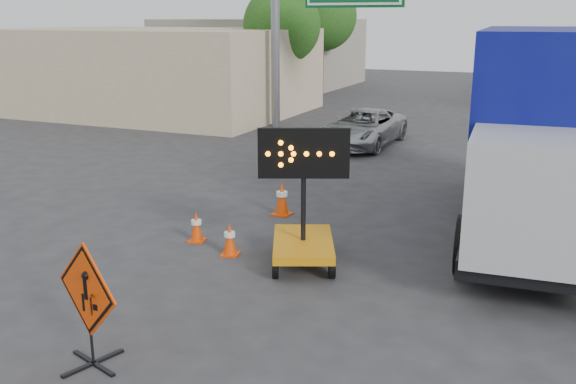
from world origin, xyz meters
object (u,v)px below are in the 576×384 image
Objects in this scene: construction_sign at (88,302)px; box_truck at (544,143)px; pickup_truck at (363,128)px; arrow_board at (303,235)px.

box_truck is (5.15, 8.47, 1.03)m from construction_sign.
construction_sign is 0.19× the size of box_truck.
pickup_truck is at bearing 112.27° from construction_sign.
box_truck is (6.41, -7.74, 1.30)m from pickup_truck.
box_truck is at bearing -47.65° from pickup_truck.
box_truck is at bearing 21.62° from arrow_board.
pickup_truck is (-2.48, 11.69, 0.06)m from arrow_board.
arrow_board reaches higher than pickup_truck.
construction_sign is at bearing -128.51° from arrow_board.
arrow_board is at bearing -75.33° from pickup_truck.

